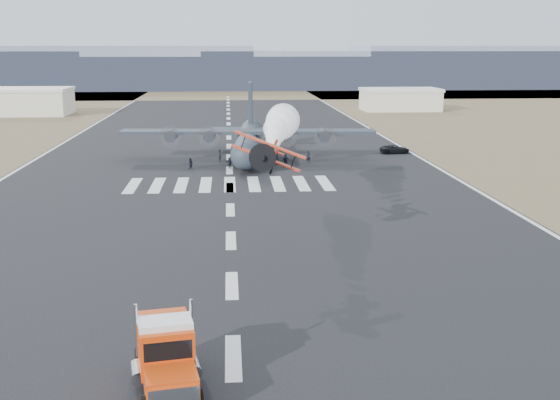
{
  "coord_description": "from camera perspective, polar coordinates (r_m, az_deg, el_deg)",
  "views": [
    {
      "loc": [
        -0.07,
        -36.18,
        16.87
      ],
      "look_at": [
        4.25,
        22.24,
        4.0
      ],
      "focal_mm": 45.0,
      "sensor_mm": 36.0,
      "label": 1
    }
  ],
  "objects": [
    {
      "name": "crew_g",
      "position": [
        105.29,
        -4.91,
        3.63
      ],
      "size": [
        0.79,
        0.84,
        1.84
      ],
      "primitive_type": "imported",
      "rotation": [
        0.0,
        0.0,
        2.02
      ],
      "color": "black",
      "rests_on": "ground"
    },
    {
      "name": "crew_f",
      "position": [
        99.22,
        -4.11,
        3.04
      ],
      "size": [
        1.36,
        1.41,
        1.6
      ],
      "primitive_type": "imported",
      "rotation": [
        0.0,
        0.0,
        5.46
      ],
      "color": "black",
      "rests_on": "ground"
    },
    {
      "name": "hangar_left",
      "position": [
        188.96,
        -20.35,
        7.54
      ],
      "size": [
        24.5,
        14.5,
        6.7
      ],
      "color": "beige",
      "rests_on": "ground"
    },
    {
      "name": "ridge_seg_c",
      "position": [
        303.33,
        -16.87,
        10.29
      ],
      "size": [
        150.0,
        50.0,
        17.0
      ],
      "primitive_type": "cube",
      "color": "slate",
      "rests_on": "ground"
    },
    {
      "name": "crew_e",
      "position": [
        103.08,
        -0.52,
        3.45
      ],
      "size": [
        0.88,
        0.6,
        1.7
      ],
      "primitive_type": "imported",
      "rotation": [
        0.0,
        0.0,
        3.25
      ],
      "color": "black",
      "rests_on": "ground"
    },
    {
      "name": "aerobatic_biplane",
      "position": [
        56.67,
        -0.97,
        3.81
      ],
      "size": [
        5.86,
        5.54,
        3.31
      ],
      "rotation": [
        0.0,
        0.34,
        -0.12
      ],
      "color": "red"
    },
    {
      "name": "hangar_right",
      "position": [
        192.3,
        9.74,
        8.08
      ],
      "size": [
        20.5,
        12.5,
        5.9
      ],
      "color": "beige",
      "rests_on": "ground"
    },
    {
      "name": "scrub_far",
      "position": [
        266.72,
        -4.26,
        8.73
      ],
      "size": [
        500.0,
        80.0,
        0.0
      ],
      "primitive_type": "cube",
      "color": "brown",
      "rests_on": "ground"
    },
    {
      "name": "ridge_seg_e",
      "position": [
        303.39,
        8.3,
        10.5
      ],
      "size": [
        150.0,
        50.0,
        15.0
      ],
      "primitive_type": "cube",
      "color": "slate",
      "rests_on": "ground"
    },
    {
      "name": "crew_b",
      "position": [
        105.19,
        -2.27,
        3.67
      ],
      "size": [
        1.05,
        1.03,
        1.87
      ],
      "primitive_type": "imported",
      "rotation": [
        0.0,
        0.0,
        2.4
      ],
      "color": "black",
      "rests_on": "ground"
    },
    {
      "name": "support_vehicle",
      "position": [
        114.77,
        9.32,
        4.11
      ],
      "size": [
        5.0,
        2.76,
        1.33
      ],
      "primitive_type": "imported",
      "rotation": [
        0.0,
        0.0,
        1.69
      ],
      "color": "black",
      "rests_on": "ground"
    },
    {
      "name": "transport_aircraft",
      "position": [
        108.08,
        -2.58,
        4.93
      ],
      "size": [
        38.31,
        31.52,
        11.06
      ],
      "rotation": [
        0.0,
        0.0,
        -0.06
      ],
      "color": "#222A34",
      "rests_on": "ground"
    },
    {
      "name": "runway_markings",
      "position": [
        97.65,
        -4.13,
        2.41
      ],
      "size": [
        60.0,
        260.0,
        0.01
      ],
      "primitive_type": null,
      "color": "silver",
      "rests_on": "ground"
    },
    {
      "name": "ridge_seg_f",
      "position": [
        323.59,
        19.8,
        10.19
      ],
      "size": [
        150.0,
        50.0,
        17.0
      ],
      "primitive_type": "cube",
      "color": "slate",
      "rests_on": "ground"
    },
    {
      "name": "smoke_trail",
      "position": [
        76.21,
        -0.06,
        6.14
      ],
      "size": [
        4.77,
        23.4,
        3.84
      ],
      "rotation": [
        0.0,
        0.0,
        -0.12
      ],
      "color": "white"
    },
    {
      "name": "ground",
      "position": [
        39.92,
        -3.82,
        -12.64
      ],
      "size": [
        500.0,
        500.0,
        0.0
      ],
      "primitive_type": "plane",
      "color": "black",
      "rests_on": "ground"
    },
    {
      "name": "semi_truck",
      "position": [
        36.11,
        -9.24,
        -12.36
      ],
      "size": [
        3.97,
        8.58,
        3.77
      ],
      "rotation": [
        0.0,
        0.0,
        0.18
      ],
      "color": "black",
      "rests_on": "ground"
    },
    {
      "name": "crew_d",
      "position": [
        100.07,
        0.46,
        3.23
      ],
      "size": [
        1.22,
        0.97,
        1.86
      ],
      "primitive_type": "imported",
      "rotation": [
        0.0,
        0.0,
        3.59
      ],
      "color": "black",
      "rests_on": "ground"
    },
    {
      "name": "crew_h",
      "position": [
        98.84,
        -7.28,
        2.94
      ],
      "size": [
        0.91,
        0.83,
        1.6
      ],
      "primitive_type": "imported",
      "rotation": [
        0.0,
        0.0,
        5.69
      ],
      "color": "black",
      "rests_on": "ground"
    },
    {
      "name": "crew_c",
      "position": [
        102.03,
        -0.31,
        3.38
      ],
      "size": [
        1.21,
        1.15,
        1.77
      ],
      "primitive_type": "imported",
      "rotation": [
        0.0,
        0.0,
        5.57
      ],
      "color": "black",
      "rests_on": "ground"
    },
    {
      "name": "ridge_seg_d",
      "position": [
        296.36,
        -4.28,
        10.35
      ],
      "size": [
        150.0,
        50.0,
        13.0
      ],
      "primitive_type": "cube",
      "color": "slate",
      "rests_on": "ground"
    },
    {
      "name": "crew_a",
      "position": [
        103.84,
        2.32,
        3.53
      ],
      "size": [
        0.66,
        0.54,
        1.77
      ],
      "primitive_type": "imported",
      "rotation": [
        0.0,
        0.0,
        6.27
      ],
      "color": "black",
      "rests_on": "ground"
    }
  ]
}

